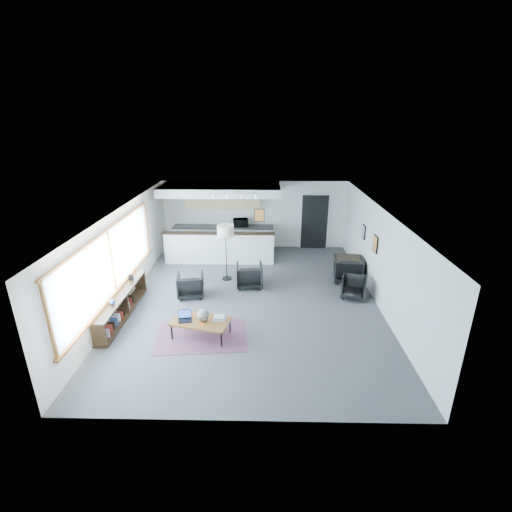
{
  "coord_description": "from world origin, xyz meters",
  "views": [
    {
      "loc": [
        0.34,
        -9.43,
        4.93
      ],
      "look_at": [
        0.13,
        0.4,
        1.16
      ],
      "focal_mm": 26.0,
      "sensor_mm": 36.0,
      "label": 1
    }
  ],
  "objects_px": {
    "floor_lamp": "(226,233)",
    "dining_table": "(348,260)",
    "coffee_table": "(201,321)",
    "armchair_left": "(190,284)",
    "laptop": "(185,317)",
    "ceramic_pot": "(203,315)",
    "armchair_right": "(249,274)",
    "book_stack": "(219,318)",
    "microwave": "(241,222)",
    "dining_chair_far": "(348,270)",
    "dining_chair_near": "(353,288)"
  },
  "relations": [
    {
      "from": "ceramic_pot",
      "to": "dining_chair_far",
      "type": "height_order",
      "value": "dining_chair_far"
    },
    {
      "from": "book_stack",
      "to": "microwave",
      "type": "height_order",
      "value": "microwave"
    },
    {
      "from": "armchair_left",
      "to": "microwave",
      "type": "height_order",
      "value": "microwave"
    },
    {
      "from": "laptop",
      "to": "ceramic_pot",
      "type": "distance_m",
      "value": 0.45
    },
    {
      "from": "armchair_right",
      "to": "microwave",
      "type": "distance_m",
      "value": 3.42
    },
    {
      "from": "dining_table",
      "to": "dining_chair_far",
      "type": "distance_m",
      "value": 0.31
    },
    {
      "from": "dining_chair_near",
      "to": "laptop",
      "type": "bearing_deg",
      "value": -138.28
    },
    {
      "from": "dining_table",
      "to": "dining_chair_near",
      "type": "bearing_deg",
      "value": -93.44
    },
    {
      "from": "coffee_table",
      "to": "floor_lamp",
      "type": "distance_m",
      "value": 3.5
    },
    {
      "from": "dining_chair_far",
      "to": "dining_chair_near",
      "type": "bearing_deg",
      "value": 93.09
    },
    {
      "from": "book_stack",
      "to": "ceramic_pot",
      "type": "bearing_deg",
      "value": -172.25
    },
    {
      "from": "dining_chair_far",
      "to": "microwave",
      "type": "xyz_separation_m",
      "value": [
        -3.53,
        2.85,
        0.75
      ]
    },
    {
      "from": "floor_lamp",
      "to": "dining_table",
      "type": "xyz_separation_m",
      "value": [
        3.82,
        0.05,
        -0.9
      ]
    },
    {
      "from": "ceramic_pot",
      "to": "dining_chair_near",
      "type": "bearing_deg",
      "value": 27.7
    },
    {
      "from": "armchair_right",
      "to": "microwave",
      "type": "height_order",
      "value": "microwave"
    },
    {
      "from": "dining_table",
      "to": "floor_lamp",
      "type": "bearing_deg",
      "value": -179.27
    },
    {
      "from": "coffee_table",
      "to": "book_stack",
      "type": "xyz_separation_m",
      "value": [
        0.43,
        0.05,
        0.07
      ]
    },
    {
      "from": "armchair_left",
      "to": "ceramic_pot",
      "type": "bearing_deg",
      "value": 100.9
    },
    {
      "from": "armchair_right",
      "to": "laptop",
      "type": "bearing_deg",
      "value": 58.33
    },
    {
      "from": "ceramic_pot",
      "to": "dining_chair_near",
      "type": "relative_size",
      "value": 0.48
    },
    {
      "from": "dining_chair_far",
      "to": "microwave",
      "type": "distance_m",
      "value": 4.6
    },
    {
      "from": "coffee_table",
      "to": "microwave",
      "type": "relative_size",
      "value": 2.69
    },
    {
      "from": "armchair_left",
      "to": "floor_lamp",
      "type": "relative_size",
      "value": 0.42
    },
    {
      "from": "coffee_table",
      "to": "armchair_right",
      "type": "relative_size",
      "value": 1.83
    },
    {
      "from": "coffee_table",
      "to": "armchair_left",
      "type": "bearing_deg",
      "value": 120.34
    },
    {
      "from": "coffee_table",
      "to": "ceramic_pot",
      "type": "relative_size",
      "value": 5.24
    },
    {
      "from": "laptop",
      "to": "coffee_table",
      "type": "bearing_deg",
      "value": -17.09
    },
    {
      "from": "ceramic_pot",
      "to": "dining_table",
      "type": "relative_size",
      "value": 0.29
    },
    {
      "from": "floor_lamp",
      "to": "armchair_left",
      "type": "bearing_deg",
      "value": -127.38
    },
    {
      "from": "laptop",
      "to": "dining_chair_far",
      "type": "relative_size",
      "value": 0.49
    },
    {
      "from": "dining_table",
      "to": "microwave",
      "type": "xyz_separation_m",
      "value": [
        -3.53,
        2.73,
        0.46
      ]
    },
    {
      "from": "book_stack",
      "to": "armchair_right",
      "type": "bearing_deg",
      "value": 77.42
    },
    {
      "from": "book_stack",
      "to": "armchair_right",
      "type": "height_order",
      "value": "armchair_right"
    },
    {
      "from": "microwave",
      "to": "floor_lamp",
      "type": "bearing_deg",
      "value": -103.93
    },
    {
      "from": "coffee_table",
      "to": "armchair_left",
      "type": "xyz_separation_m",
      "value": [
        -0.63,
        2.08,
        -0.02
      ]
    },
    {
      "from": "dining_chair_near",
      "to": "microwave",
      "type": "bearing_deg",
      "value": 147.68
    },
    {
      "from": "microwave",
      "to": "armchair_right",
      "type": "bearing_deg",
      "value": -90.21
    },
    {
      "from": "dining_chair_far",
      "to": "armchair_right",
      "type": "bearing_deg",
      "value": 15.54
    },
    {
      "from": "coffee_table",
      "to": "floor_lamp",
      "type": "relative_size",
      "value": 0.81
    },
    {
      "from": "armchair_left",
      "to": "armchair_right",
      "type": "xyz_separation_m",
      "value": [
        1.67,
        0.67,
        0.02
      ]
    },
    {
      "from": "armchair_left",
      "to": "armchair_right",
      "type": "distance_m",
      "value": 1.8
    },
    {
      "from": "ceramic_pot",
      "to": "armchair_right",
      "type": "relative_size",
      "value": 0.35
    },
    {
      "from": "laptop",
      "to": "dining_chair_near",
      "type": "bearing_deg",
      "value": 12.73
    },
    {
      "from": "dining_table",
      "to": "dining_chair_near",
      "type": "xyz_separation_m",
      "value": [
        -0.08,
        -1.25,
        -0.36
      ]
    },
    {
      "from": "laptop",
      "to": "dining_table",
      "type": "height_order",
      "value": "dining_table"
    },
    {
      "from": "ceramic_pot",
      "to": "book_stack",
      "type": "bearing_deg",
      "value": 7.75
    },
    {
      "from": "armchair_left",
      "to": "dining_chair_far",
      "type": "bearing_deg",
      "value": -174.08
    },
    {
      "from": "dining_chair_far",
      "to": "microwave",
      "type": "height_order",
      "value": "microwave"
    },
    {
      "from": "book_stack",
      "to": "microwave",
      "type": "distance_m",
      "value": 6.05
    },
    {
      "from": "laptop",
      "to": "armchair_right",
      "type": "bearing_deg",
      "value": 50.35
    }
  ]
}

